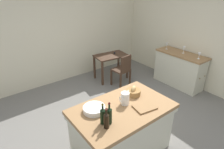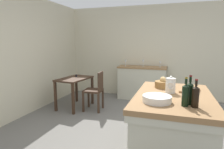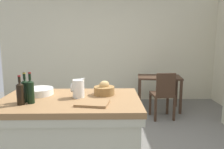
{
  "view_description": "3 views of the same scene",
  "coord_description": "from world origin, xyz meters",
  "px_view_note": "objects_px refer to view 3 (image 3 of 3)",
  "views": [
    {
      "loc": [
        -2.08,
        -2.31,
        2.62
      ],
      "look_at": [
        0.09,
        0.5,
        0.88
      ],
      "focal_mm": 30.78,
      "sensor_mm": 36.0,
      "label": 1
    },
    {
      "loc": [
        -3.06,
        -0.5,
        1.56
      ],
      "look_at": [
        0.01,
        0.49,
        1.03
      ],
      "focal_mm": 31.1,
      "sensor_mm": 36.0,
      "label": 2
    },
    {
      "loc": [
        -0.08,
        -2.89,
        1.57
      ],
      "look_at": [
        -0.01,
        0.5,
        0.99
      ],
      "focal_mm": 35.77,
      "sensor_mm": 36.0,
      "label": 3
    }
  ],
  "objects_px": {
    "wash_bowl": "(39,91)",
    "cutting_board": "(92,103)",
    "pitcher": "(78,88)",
    "bread_basket": "(104,90)",
    "wooden_chair": "(163,94)",
    "wine_bottle_green": "(20,93)",
    "island_table": "(71,134)",
    "writing_desk": "(159,82)",
    "wine_bottle_amber": "(25,90)",
    "wine_bottle_dark": "(31,91)"
  },
  "relations": [
    {
      "from": "wash_bowl",
      "to": "cutting_board",
      "type": "distance_m",
      "value": 0.76
    },
    {
      "from": "pitcher",
      "to": "bread_basket",
      "type": "bearing_deg",
      "value": 21.69
    },
    {
      "from": "wash_bowl",
      "to": "wooden_chair",
      "type": "bearing_deg",
      "value": 39.57
    },
    {
      "from": "pitcher",
      "to": "wine_bottle_green",
      "type": "bearing_deg",
      "value": -154.47
    },
    {
      "from": "island_table",
      "to": "wine_bottle_green",
      "type": "bearing_deg",
      "value": -155.0
    },
    {
      "from": "bread_basket",
      "to": "cutting_board",
      "type": "bearing_deg",
      "value": -106.78
    },
    {
      "from": "bread_basket",
      "to": "writing_desk",
      "type": "bearing_deg",
      "value": 61.7
    },
    {
      "from": "island_table",
      "to": "wooden_chair",
      "type": "bearing_deg",
      "value": 49.47
    },
    {
      "from": "writing_desk",
      "to": "cutting_board",
      "type": "distance_m",
      "value": 2.8
    },
    {
      "from": "cutting_board",
      "to": "wine_bottle_amber",
      "type": "height_order",
      "value": "wine_bottle_amber"
    },
    {
      "from": "pitcher",
      "to": "cutting_board",
      "type": "xyz_separation_m",
      "value": [
        0.17,
        -0.26,
        -0.09
      ]
    },
    {
      "from": "bread_basket",
      "to": "wine_bottle_amber",
      "type": "distance_m",
      "value": 0.86
    },
    {
      "from": "wash_bowl",
      "to": "writing_desk",
      "type": "bearing_deg",
      "value": 47.78
    },
    {
      "from": "wash_bowl",
      "to": "cutting_board",
      "type": "relative_size",
      "value": 1.03
    },
    {
      "from": "island_table",
      "to": "wine_bottle_dark",
      "type": "distance_m",
      "value": 0.68
    },
    {
      "from": "wooden_chair",
      "to": "wash_bowl",
      "type": "height_order",
      "value": "wash_bowl"
    },
    {
      "from": "bread_basket",
      "to": "wash_bowl",
      "type": "bearing_deg",
      "value": 178.48
    },
    {
      "from": "island_table",
      "to": "pitcher",
      "type": "distance_m",
      "value": 0.53
    },
    {
      "from": "pitcher",
      "to": "bread_basket",
      "type": "distance_m",
      "value": 0.31
    },
    {
      "from": "writing_desk",
      "to": "wine_bottle_amber",
      "type": "height_order",
      "value": "wine_bottle_amber"
    },
    {
      "from": "writing_desk",
      "to": "wash_bowl",
      "type": "relative_size",
      "value": 2.93
    },
    {
      "from": "island_table",
      "to": "wine_bottle_green",
      "type": "distance_m",
      "value": 0.73
    },
    {
      "from": "wine_bottle_dark",
      "to": "wine_bottle_amber",
      "type": "xyz_separation_m",
      "value": [
        -0.07,
        0.05,
        -0.0
      ]
    },
    {
      "from": "wooden_chair",
      "to": "wine_bottle_green",
      "type": "bearing_deg",
      "value": -134.92
    },
    {
      "from": "island_table",
      "to": "writing_desk",
      "type": "bearing_deg",
      "value": 56.42
    },
    {
      "from": "wine_bottle_green",
      "to": "cutting_board",
      "type": "bearing_deg",
      "value": 0.03
    },
    {
      "from": "bread_basket",
      "to": "wine_bottle_dark",
      "type": "height_order",
      "value": "wine_bottle_dark"
    },
    {
      "from": "island_table",
      "to": "wine_bottle_amber",
      "type": "distance_m",
      "value": 0.71
    },
    {
      "from": "pitcher",
      "to": "cutting_board",
      "type": "height_order",
      "value": "pitcher"
    },
    {
      "from": "pitcher",
      "to": "wash_bowl",
      "type": "bearing_deg",
      "value": 164.33
    },
    {
      "from": "wine_bottle_dark",
      "to": "wine_bottle_amber",
      "type": "bearing_deg",
      "value": 146.99
    },
    {
      "from": "island_table",
      "to": "writing_desk",
      "type": "relative_size",
      "value": 1.6
    },
    {
      "from": "writing_desk",
      "to": "wine_bottle_amber",
      "type": "relative_size",
      "value": 3.09
    },
    {
      "from": "pitcher",
      "to": "wine_bottle_amber",
      "type": "bearing_deg",
      "value": -163.06
    },
    {
      "from": "wine_bottle_green",
      "to": "island_table",
      "type": "bearing_deg",
      "value": 25.0
    },
    {
      "from": "bread_basket",
      "to": "cutting_board",
      "type": "xyz_separation_m",
      "value": [
        -0.11,
        -0.37,
        -0.05
      ]
    },
    {
      "from": "writing_desk",
      "to": "wash_bowl",
      "type": "xyz_separation_m",
      "value": [
        -1.9,
        -2.1,
        0.32
      ]
    },
    {
      "from": "wash_bowl",
      "to": "bread_basket",
      "type": "bearing_deg",
      "value": -1.52
    },
    {
      "from": "bread_basket",
      "to": "wine_bottle_green",
      "type": "xyz_separation_m",
      "value": [
        -0.83,
        -0.37,
        0.06
      ]
    },
    {
      "from": "wooden_chair",
      "to": "cutting_board",
      "type": "height_order",
      "value": "cutting_board"
    },
    {
      "from": "pitcher",
      "to": "wine_bottle_dark",
      "type": "distance_m",
      "value": 0.5
    },
    {
      "from": "wooden_chair",
      "to": "wine_bottle_green",
      "type": "xyz_separation_m",
      "value": [
        -1.92,
        -1.93,
        0.52
      ]
    },
    {
      "from": "cutting_board",
      "to": "wine_bottle_amber",
      "type": "relative_size",
      "value": 1.02
    },
    {
      "from": "pitcher",
      "to": "bread_basket",
      "type": "relative_size",
      "value": 1.02
    },
    {
      "from": "cutting_board",
      "to": "wine_bottle_dark",
      "type": "xyz_separation_m",
      "value": [
        -0.63,
        0.05,
        0.12
      ]
    },
    {
      "from": "cutting_board",
      "to": "wine_bottle_amber",
      "type": "xyz_separation_m",
      "value": [
        -0.7,
        0.1,
        0.11
      ]
    },
    {
      "from": "wine_bottle_dark",
      "to": "bread_basket",
      "type": "bearing_deg",
      "value": 23.45
    },
    {
      "from": "island_table",
      "to": "bread_basket",
      "type": "xyz_separation_m",
      "value": [
        0.37,
        0.16,
        0.47
      ]
    },
    {
      "from": "island_table",
      "to": "bread_basket",
      "type": "relative_size",
      "value": 6.39
    },
    {
      "from": "wash_bowl",
      "to": "wine_bottle_amber",
      "type": "relative_size",
      "value": 1.05
    }
  ]
}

